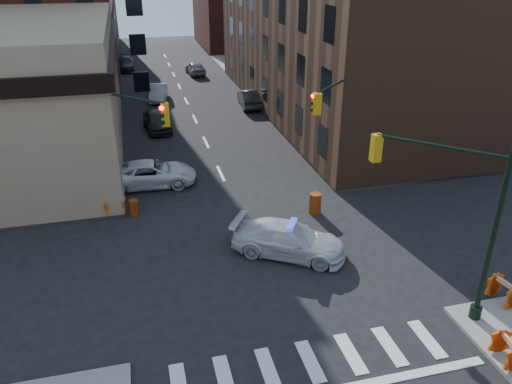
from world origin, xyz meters
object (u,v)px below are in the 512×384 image
pedestrian_a (63,194)px  barricade_se_a (504,291)px  parked_car_wnear (157,121)px  barricade_nw_a (114,206)px  parked_car_wfar (158,93)px  pickup (151,174)px  parked_car_enear (250,98)px  pedestrian_b (6,190)px  barrel_bank (134,208)px  police_car (289,240)px  barrel_road (315,203)px

pedestrian_a → barricade_se_a: size_ratio=1.35×
parked_car_wnear → barricade_nw_a: (-3.22, -14.10, -0.16)m
parked_car_wfar → pedestrian_a: pedestrian_a is taller
pickup → barricade_nw_a: pickup is taller
pedestrian_a → parked_car_enear: bearing=55.1°
pedestrian_b → barricade_nw_a: (5.68, -2.48, -0.48)m
pedestrian_b → barrel_bank: pedestrian_b is taller
parked_car_wfar → barricade_se_a: bearing=-65.6°
police_car → pedestrian_a: (-10.50, 7.17, 0.22)m
parked_car_wnear → pedestrian_b: (-8.91, -11.62, 0.31)m
barrel_road → pedestrian_b: bearing=163.7°
pedestrian_b → pickup: bearing=-6.1°
barrel_road → barrel_bank: 9.69m
parked_car_wfar → pedestrian_a: bearing=-100.2°
parked_car_enear → police_car: bearing=84.7°
pedestrian_b → barricade_nw_a: bearing=-37.7°
pedestrian_b → barrel_bank: (6.68, -2.58, -0.64)m
pickup → parked_car_wnear: 10.57m
police_car → barrel_bank: 8.91m
parked_car_wnear → parked_car_enear: (8.70, 4.80, 0.02)m
parked_car_enear → barricade_se_a: bearing=99.8°
pickup → barricade_se_a: size_ratio=4.36×
barricade_nw_a → police_car: bearing=-38.2°
parked_car_wfar → pedestrian_b: size_ratio=2.39×
parked_car_wfar → pickup: bearing=-88.7°
pedestrian_a → barrel_road: (13.11, -3.61, -0.42)m
barricade_nw_a → pickup: bearing=57.8°
pedestrian_a → pedestrian_b: size_ratio=0.90×
parked_car_wfar → pedestrian_b: bearing=-108.2°
pickup → parked_car_wfar: 19.69m
parked_car_wfar → barrel_road: parked_car_wfar is taller
parked_car_wfar → barrel_bank: size_ratio=5.04×
pickup → barricade_se_a: 19.74m
barrel_bank → police_car: bearing=-39.8°
pickup → parked_car_enear: parked_car_enear is taller
barrel_bank → barricade_nw_a: bearing=174.3°
barrel_road → pedestrian_a: bearing=164.6°
parked_car_wnear → barrel_road: size_ratio=3.96×
police_car → barricade_nw_a: bearing=85.4°
parked_car_enear → barrel_road: size_ratio=4.23×
police_car → pedestrian_a: size_ratio=3.14×
barrel_road → parked_car_enear: bearing=86.0°
police_car → barricade_nw_a: 9.76m
police_car → parked_car_enear: parked_car_enear is taller
parked_car_wfar → barricade_nw_a: parked_car_wfar is taller
parked_car_enear → parked_car_wnear: bearing=33.0°
barricade_se_a → parked_car_enear: bearing=-3.4°
pedestrian_a → barricade_se_a: pedestrian_a is taller
barrel_bank → parked_car_enear: bearing=60.1°
parked_car_enear → barrel_road: parked_car_enear is taller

